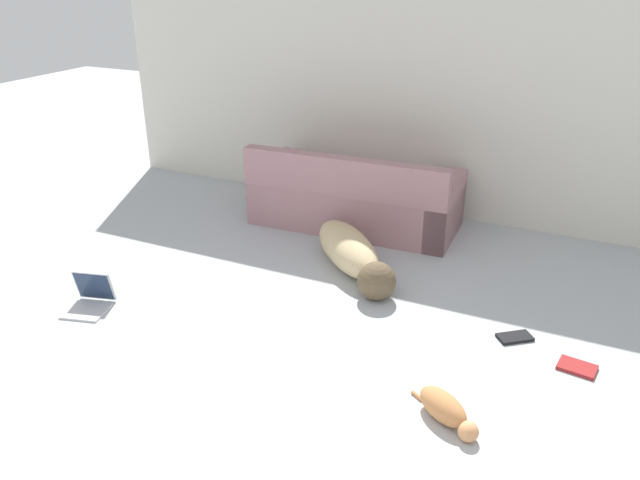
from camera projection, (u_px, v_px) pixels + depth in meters
wall_back at (426, 81)px, 6.00m from camera, size 6.97×0.06×2.69m
couch at (355, 200)px, 6.10m from camera, size 2.01×0.95×0.79m
dog at (353, 254)px, 5.23m from camera, size 1.19×1.19×0.33m
cat at (446, 410)px, 3.56m from camera, size 0.49×0.36×0.17m
laptop_open at (91, 296)px, 4.74m from camera, size 0.38×0.40×0.27m
book_black at (515, 337)px, 4.36m from camera, size 0.27×0.25×0.02m
book_red at (577, 367)px, 4.04m from camera, size 0.25×0.19×0.02m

